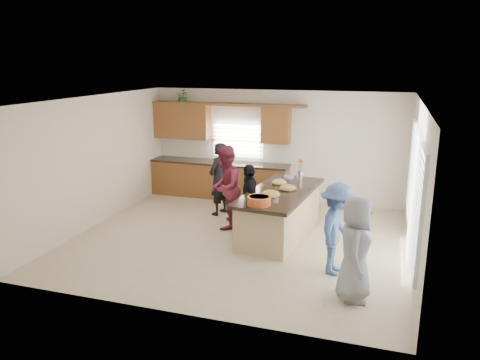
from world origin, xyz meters
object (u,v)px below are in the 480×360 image
(woman_left_front, at_px, (249,200))
(island, at_px, (280,214))
(woman_left_mid, at_px, (225,187))
(woman_left_back, at_px, (219,179))
(woman_right_back, at_px, (336,229))
(salad_bowl, at_px, (259,200))
(woman_right_front, at_px, (355,249))

(woman_left_front, bearing_deg, island, 73.96)
(woman_left_mid, bearing_deg, woman_left_front, 64.50)
(island, bearing_deg, woman_left_mid, -178.46)
(island, bearing_deg, woman_left_back, 157.33)
(island, relative_size, woman_right_back, 1.78)
(salad_bowl, xyz_separation_m, woman_left_front, (-0.47, 0.93, -0.30))
(woman_left_front, xyz_separation_m, woman_right_front, (2.28, -2.14, 0.07))
(woman_left_back, bearing_deg, woman_left_front, 59.16)
(woman_left_mid, height_order, woman_left_front, woman_left_mid)
(woman_left_back, relative_size, woman_left_mid, 0.95)
(woman_left_back, height_order, woman_left_mid, woman_left_mid)
(island, xyz_separation_m, woman_right_front, (1.66, -2.28, 0.36))
(salad_bowl, bearing_deg, woman_left_back, 127.57)
(island, relative_size, salad_bowl, 6.46)
(island, distance_m, woman_left_mid, 1.30)
(woman_right_back, bearing_deg, island, 48.39)
(island, xyz_separation_m, woman_left_front, (-0.62, -0.14, 0.29))
(woman_left_back, height_order, woman_right_front, woman_left_back)
(woman_left_front, xyz_separation_m, woman_right_back, (1.91, -1.31, 0.05))
(island, xyz_separation_m, woman_left_mid, (-1.22, 0.09, 0.44))
(salad_bowl, distance_m, woman_left_mid, 1.58)
(salad_bowl, xyz_separation_m, woman_left_mid, (-1.07, 1.15, -0.15))
(salad_bowl, relative_size, woman_left_back, 0.26)
(salad_bowl, bearing_deg, woman_right_back, -15.00)
(woman_right_back, bearing_deg, woman_left_back, 58.15)
(salad_bowl, distance_m, woman_left_front, 1.08)
(salad_bowl, bearing_deg, woman_left_front, 116.73)
(island, bearing_deg, woman_left_front, -161.79)
(salad_bowl, xyz_separation_m, woman_left_back, (-1.51, 1.96, -0.19))
(salad_bowl, relative_size, woman_right_back, 0.27)
(island, height_order, salad_bowl, salad_bowl)
(woman_left_mid, bearing_deg, woman_right_back, 53.70)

